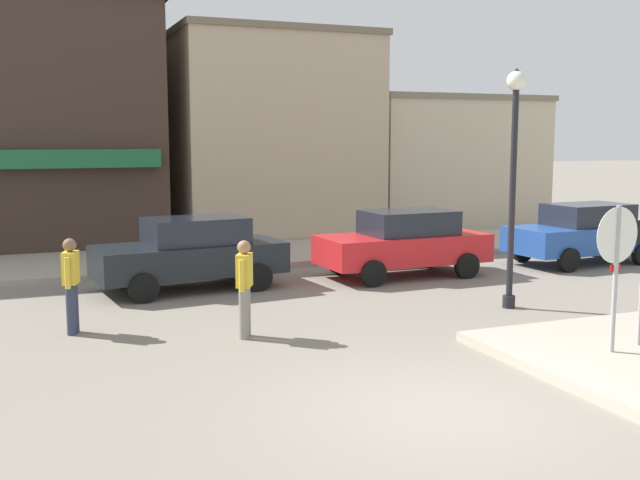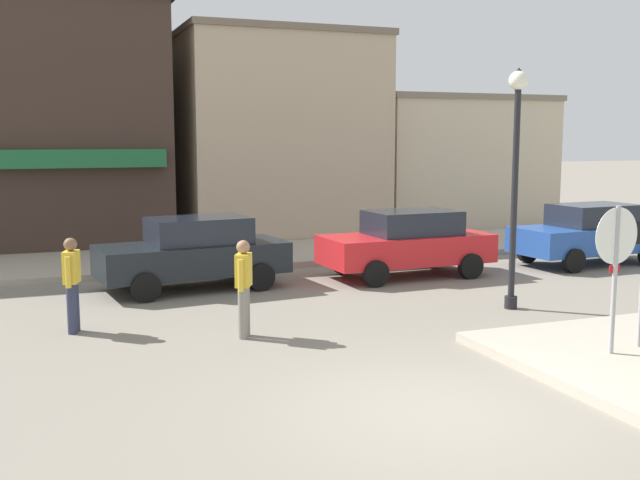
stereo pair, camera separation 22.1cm
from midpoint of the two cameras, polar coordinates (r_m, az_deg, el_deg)
The scene contains 11 objects.
ground_plane at distance 9.30m, azimuth 10.05°, elevation -12.80°, with size 160.00×160.00×0.00m, color gray.
kerb_far at distance 20.33m, azimuth -7.78°, elevation -1.30°, with size 80.00×4.00×0.15m, color #A89E8C.
stop_sign at distance 11.53m, azimuth 22.09°, elevation -1.45°, with size 0.82×0.10×2.30m.
lamp_post at distance 14.58m, azimuth 15.13°, elevation 6.36°, with size 0.36×0.36×4.54m.
parked_car_nearest at distance 16.36m, azimuth -9.20°, elevation -0.91°, with size 4.16×2.20×1.56m.
parked_car_second at distance 17.76m, azimuth 7.05°, elevation -0.19°, with size 4.06×1.99×1.56m.
parked_car_third at distance 20.63m, azimuth 20.14°, elevation 0.49°, with size 4.09×2.05×1.56m.
pedestrian_crossing_near at distance 13.14m, azimuth -17.91°, elevation -3.05°, with size 0.31×0.55×1.61m.
pedestrian_crossing_far at distance 12.27m, azimuth -5.32°, elevation -3.46°, with size 0.36×0.53×1.61m.
building_storefront_left_near at distance 26.50m, azimuth -3.97°, elevation 7.93°, with size 6.51×7.65×6.67m.
building_storefront_left_mid at distance 29.87m, azimuth 8.55°, elevation 6.02°, with size 6.79×7.67×4.78m.
Camera 2 is at (-4.44, -7.48, 3.24)m, focal length 42.00 mm.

